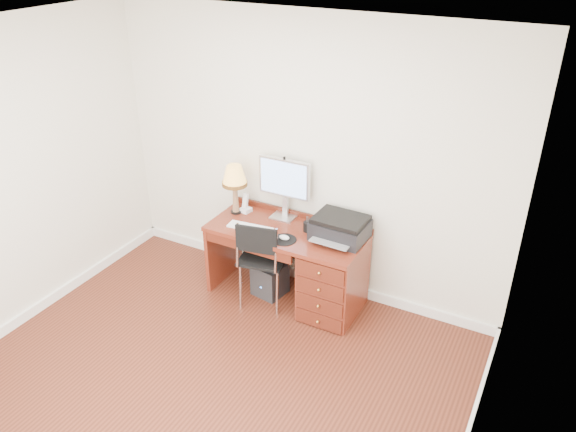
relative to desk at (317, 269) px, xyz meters
The scene contains 12 objects.
ground 1.50m from the desk, 102.93° to the right, with size 4.00×4.00×0.00m, color #3F180E.
room_shell 0.91m from the desk, 112.63° to the right, with size 4.00×4.00×4.00m.
desk is the anchor object (origin of this frame).
monitor 0.89m from the desk, 154.08° to the left, with size 0.53×0.17×0.61m.
keyboard 0.74m from the desk, 168.73° to the right, with size 0.44×0.13×0.02m, color white.
mouse_pad 0.47m from the desk, 146.34° to the right, with size 0.23×0.23×0.05m.
printer 0.49m from the desk, 30.07° to the left, with size 0.50×0.39×0.22m.
leg_lamp 1.18m from the desk, behind, with size 0.25×0.25×0.51m.
phone 0.96m from the desk, behind, with size 0.11×0.11×0.20m.
pen_cup 0.42m from the desk, 152.99° to the left, with size 0.08×0.08×0.10m, color black.
chair 0.56m from the desk, 155.52° to the right, with size 0.51×0.51×0.92m.
equipment_box 0.55m from the desk, behind, with size 0.28×0.28×0.33m, color black.
Camera 1 is at (2.17, -2.66, 3.34)m, focal length 35.00 mm.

